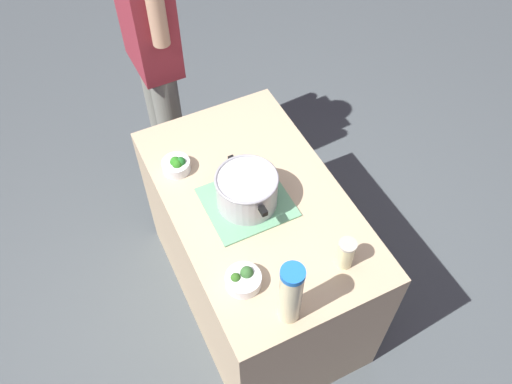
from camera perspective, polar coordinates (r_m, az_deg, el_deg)
ground_plane at (r=2.95m, az=-0.00°, el=-10.83°), size 8.00×8.00×0.00m
counter_slab at (r=2.58m, az=-0.00°, el=-6.51°), size 1.21×0.72×0.85m
dish_cloth at (r=2.22m, az=-0.93°, el=-1.17°), size 0.32×0.35×0.01m
cooking_pot at (r=2.15m, az=-0.96°, el=0.19°), size 0.33×0.26×0.16m
lemonade_pitcher at (r=1.83m, az=3.76°, el=-10.93°), size 0.08×0.08×0.31m
mason_jar at (r=2.03m, az=9.67°, el=-6.55°), size 0.07×0.07×0.14m
broccoli_bowl_front at (r=2.34m, az=-8.57°, el=2.91°), size 0.12×0.12×0.07m
broccoli_bowl_center at (r=1.99m, az=-1.36°, el=-9.40°), size 0.14×0.14×0.08m
person_cook at (r=2.81m, az=-10.89°, el=13.70°), size 0.50×0.21×1.67m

